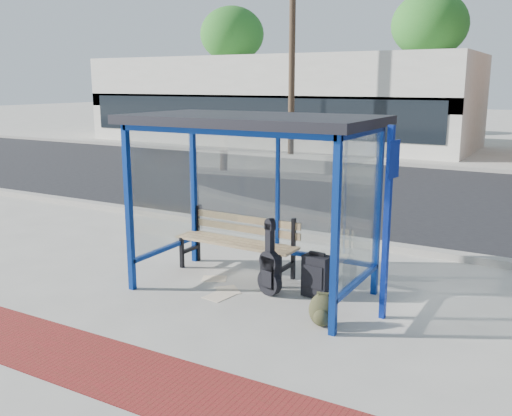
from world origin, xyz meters
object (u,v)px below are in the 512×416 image
Objects in this scene: guitar_bag at (270,269)px; suitcase at (317,276)px; backpack at (323,311)px; bench at (238,239)px.

guitar_bag is 0.64m from suitcase.
suitcase is 1.55× the size of backpack.
suitcase is at bearing -12.35° from bench.
bench reaches higher than suitcase.
suitcase is at bearing 101.31° from backpack.
guitar_bag reaches higher than suitcase.
backpack is at bearing -30.96° from bench.
bench is 2.28m from backpack.
guitar_bag reaches higher than bench.
suitcase is (1.45, -0.35, -0.23)m from bench.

